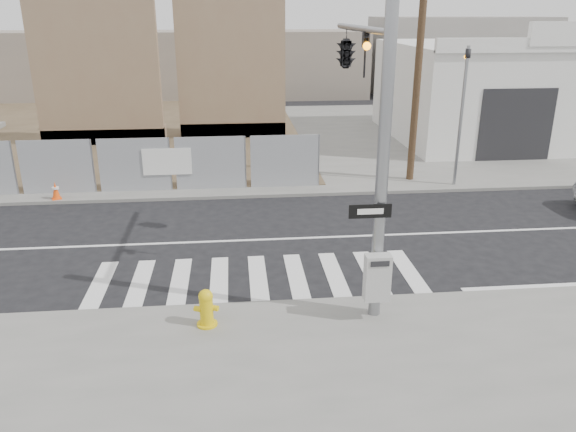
{
  "coord_description": "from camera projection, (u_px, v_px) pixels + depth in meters",
  "views": [
    {
      "loc": [
        -0.51,
        -15.63,
        6.53
      ],
      "look_at": [
        0.86,
        -1.79,
        1.4
      ],
      "focal_mm": 35.0,
      "sensor_mm": 36.0,
      "label": 1
    }
  ],
  "objects": [
    {
      "name": "concrete_wall_right",
      "position": [
        232.0,
        75.0,
        28.84
      ],
      "size": [
        5.5,
        1.3,
        8.0
      ],
      "color": "#7D624B",
      "rests_on": "sidewalk_far"
    },
    {
      "name": "concrete_wall_left",
      "position": [
        98.0,
        78.0,
        27.31
      ],
      "size": [
        6.0,
        1.3,
        8.0
      ],
      "color": "#7D624B",
      "rests_on": "sidewalk_far"
    },
    {
      "name": "sidewalk_far",
      "position": [
        243.0,
        138.0,
        29.95
      ],
      "size": [
        50.0,
        20.0,
        0.12
      ],
      "primitive_type": "cube",
      "color": "slate",
      "rests_on": "ground"
    },
    {
      "name": "traffic_cone_c",
      "position": [
        56.0,
        191.0,
        20.11
      ],
      "size": [
        0.42,
        0.42,
        0.63
      ],
      "rotation": [
        0.0,
        0.0,
        0.38
      ],
      "color": "#FC4D0D",
      "rests_on": "sidewalk_far"
    },
    {
      "name": "fire_hydrant",
      "position": [
        206.0,
        308.0,
        11.99
      ],
      "size": [
        0.58,
        0.58,
        0.85
      ],
      "rotation": [
        0.0,
        0.0,
        -0.4
      ],
      "color": "#DCBA0C",
      "rests_on": "sidewalk_near"
    },
    {
      "name": "far_signal_pole",
      "position": [
        463.0,
        97.0,
        20.73
      ],
      "size": [
        0.16,
        0.2,
        5.6
      ],
      "color": "gray",
      "rests_on": "sidewalk_far"
    },
    {
      "name": "signal_pole",
      "position": [
        356.0,
        86.0,
        13.57
      ],
      "size": [
        0.96,
        5.87,
        7.0
      ],
      "color": "gray",
      "rests_on": "sidewalk_near"
    },
    {
      "name": "utility_pole_right",
      "position": [
        420.0,
        48.0,
        20.84
      ],
      "size": [
        1.6,
        0.28,
        10.0
      ],
      "color": "#473321",
      "rests_on": "sidewalk_far"
    },
    {
      "name": "auto_shop",
      "position": [
        509.0,
        91.0,
        29.42
      ],
      "size": [
        12.0,
        10.2,
        5.95
      ],
      "color": "silver",
      "rests_on": "sidewalk_far"
    },
    {
      "name": "ground",
      "position": [
        254.0,
        240.0,
        16.9
      ],
      "size": [
        100.0,
        100.0,
        0.0
      ],
      "primitive_type": "plane",
      "color": "black",
      "rests_on": "ground"
    },
    {
      "name": "traffic_cone_d",
      "position": [
        257.0,
        177.0,
        21.69
      ],
      "size": [
        0.43,
        0.43,
        0.63
      ],
      "rotation": [
        0.0,
        0.0,
        0.41
      ],
      "color": "#FF3D0D",
      "rests_on": "sidewalk_far"
    }
  ]
}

